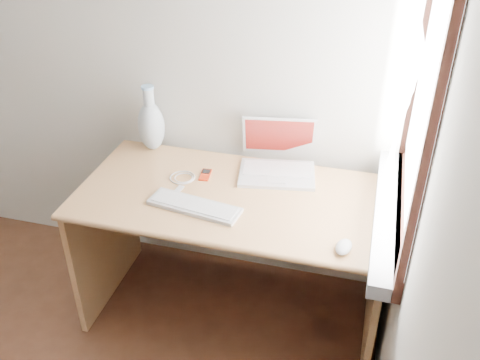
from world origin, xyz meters
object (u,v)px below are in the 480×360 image
(vase, at_px, (151,124))
(laptop, at_px, (279,161))
(desk, at_px, (237,221))
(external_keyboard, at_px, (194,206))

(vase, bearing_deg, laptop, -3.97)
(desk, xyz_separation_m, vase, (-0.50, 0.21, 0.34))
(laptop, distance_m, vase, 0.66)
(laptop, height_order, external_keyboard, laptop)
(desk, bearing_deg, laptop, 46.84)
(laptop, bearing_deg, external_keyboard, -135.82)
(desk, distance_m, laptop, 0.35)
(desk, height_order, vase, vase)
(external_keyboard, bearing_deg, desk, 69.29)
(laptop, xyz_separation_m, external_keyboard, (-0.28, -0.39, -0.04))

